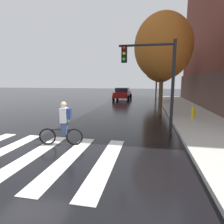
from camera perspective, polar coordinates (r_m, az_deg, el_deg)
ground_plane at (r=7.05m, az=-25.91°, el=-11.75°), size 120.00×120.00×0.00m
crosswalk_stripes at (r=7.20m, az=-27.53°, el=-11.39°), size 6.84×4.14×0.01m
sedan_mid at (r=25.32m, az=3.27°, el=5.73°), size 2.20×4.65×1.61m
cyclist at (r=7.28m, az=-14.68°, el=-3.52°), size 1.70×0.39×1.69m
traffic_light_near at (r=8.57m, az=12.78°, el=12.04°), size 2.47×0.28×4.20m
fire_hydrant at (r=12.58m, az=23.71°, el=-0.10°), size 0.33×0.22×0.78m
street_tree_near at (r=14.24m, az=15.42°, el=18.76°), size 4.02×4.02×7.15m
street_tree_mid at (r=21.88m, az=14.86°, el=14.38°), size 3.71×3.71×6.60m
street_tree_far at (r=30.24m, az=13.69°, el=13.64°), size 4.01×4.01×7.13m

